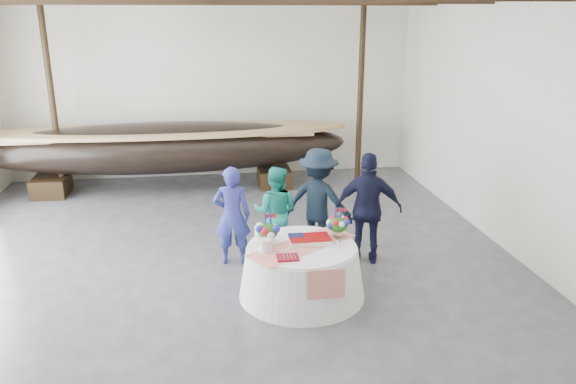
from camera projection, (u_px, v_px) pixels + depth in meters
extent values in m
cube|color=#3D3D42|center=(223.00, 276.00, 8.98)|extent=(10.00, 12.00, 0.01)
cube|color=silver|center=(211.00, 87.00, 13.94)|extent=(10.00, 0.02, 4.50)
cube|color=silver|center=(532.00, 128.00, 8.99)|extent=(0.02, 12.00, 4.50)
cube|color=black|center=(209.00, 1.00, 11.44)|extent=(9.80, 0.12, 0.18)
cylinder|color=black|center=(52.00, 97.00, 12.32)|extent=(0.14, 0.14, 4.50)
cylinder|color=black|center=(361.00, 91.00, 13.30)|extent=(0.14, 0.14, 4.50)
cube|color=black|center=(51.00, 186.00, 12.91)|extent=(0.75, 0.97, 0.43)
cube|color=black|center=(274.00, 177.00, 13.63)|extent=(0.75, 0.97, 0.43)
ellipsoid|color=black|center=(163.00, 148.00, 13.02)|extent=(8.63, 1.73, 1.19)
cube|color=#9E7A4C|center=(162.00, 134.00, 12.92)|extent=(6.90, 1.13, 0.06)
cone|color=white|center=(302.00, 271.00, 8.27)|extent=(1.86, 1.86, 0.77)
cylinder|color=white|center=(302.00, 247.00, 8.15)|extent=(1.58, 1.58, 0.04)
cube|color=red|center=(302.00, 245.00, 8.14)|extent=(1.74, 1.41, 0.01)
cube|color=white|center=(310.00, 240.00, 8.24)|extent=(0.60, 0.40, 0.07)
cylinder|color=white|center=(265.00, 246.00, 7.89)|extent=(0.18, 0.18, 0.19)
cylinder|color=white|center=(261.00, 233.00, 8.33)|extent=(0.18, 0.18, 0.20)
cube|color=maroon|center=(288.00, 258.00, 7.70)|extent=(0.30, 0.24, 0.03)
cone|color=silver|center=(338.00, 243.00, 8.08)|extent=(0.09, 0.09, 0.12)
imported|color=navy|center=(232.00, 216.00, 9.22)|extent=(0.65, 0.46, 1.68)
imported|color=teal|center=(276.00, 212.00, 9.50)|extent=(0.93, 0.82, 1.59)
imported|color=black|center=(318.00, 202.00, 9.62)|extent=(1.39, 1.19, 1.86)
imported|color=black|center=(368.00, 209.00, 9.23)|extent=(1.18, 0.71, 1.89)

